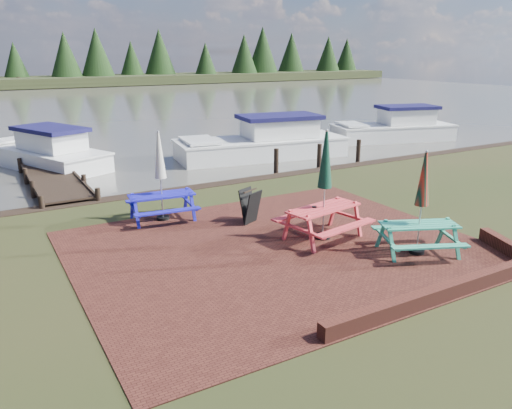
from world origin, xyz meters
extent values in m
plane|color=black|center=(0.00, 0.00, 0.00)|extent=(120.00, 120.00, 0.00)
cube|color=#3A1812|center=(0.00, 1.00, 0.01)|extent=(9.00, 7.50, 0.02)
cube|color=#4C1E16|center=(1.50, -2.60, 0.15)|extent=(6.00, 0.22, 0.30)
cube|color=#4C1E16|center=(4.30, -1.80, 0.15)|extent=(0.82, 1.77, 0.30)
cube|color=#4B4740|center=(0.00, 37.00, 0.00)|extent=(120.00, 60.00, 0.02)
cube|color=black|center=(0.00, 66.00, 0.50)|extent=(120.00, 10.00, 1.20)
cube|color=teal|center=(2.54, -0.79, 0.69)|extent=(1.80, 1.28, 0.04)
cube|color=teal|center=(2.28, -1.37, 0.42)|extent=(1.62, 0.88, 0.04)
cube|color=teal|center=(2.79, -0.21, 0.42)|extent=(1.62, 0.88, 0.04)
cube|color=teal|center=(1.87, -0.49, 0.34)|extent=(0.66, 1.36, 0.69)
cube|color=teal|center=(3.20, -1.08, 0.34)|extent=(0.66, 1.36, 0.69)
cylinder|color=black|center=(2.54, -0.79, 0.05)|extent=(0.34, 0.34, 0.09)
cylinder|color=#B2B2B7|center=(2.54, -0.79, 1.17)|extent=(0.03, 0.03, 2.33)
cone|color=#B6291A|center=(2.54, -0.79, 1.72)|extent=(0.30, 0.30, 1.17)
cube|color=#D9373D|center=(1.28, 1.02, 0.78)|extent=(2.00, 1.06, 0.04)
cube|color=#D9373D|center=(1.40, 0.32, 0.47)|extent=(1.91, 0.59, 0.04)
cube|color=#D9373D|center=(1.15, 1.73, 0.47)|extent=(1.91, 0.59, 0.04)
cube|color=#D9373D|center=(0.47, 0.88, 0.39)|extent=(0.37, 1.63, 0.78)
cube|color=#D9373D|center=(2.08, 1.17, 0.39)|extent=(0.37, 1.63, 0.78)
cylinder|color=black|center=(1.28, 1.02, 0.05)|extent=(0.38, 0.38, 0.11)
cylinder|color=#B2B2B7|center=(1.28, 1.02, 1.32)|extent=(0.04, 0.04, 2.63)
cone|color=#0E3323|center=(1.28, 1.02, 1.95)|extent=(0.34, 0.34, 1.32)
cube|color=#1A17B0|center=(-1.61, 4.30, 0.71)|extent=(1.78, 0.87, 0.04)
cube|color=#1A17B0|center=(-1.68, 3.66, 0.43)|extent=(1.73, 0.43, 0.04)
cube|color=#1A17B0|center=(-1.53, 4.94, 0.43)|extent=(1.73, 0.43, 0.04)
cube|color=#1A17B0|center=(-2.34, 4.39, 0.35)|extent=(0.26, 1.49, 0.71)
cube|color=#1A17B0|center=(-0.87, 4.21, 0.35)|extent=(0.26, 1.49, 0.71)
cylinder|color=black|center=(-1.61, 4.30, 0.05)|extent=(0.34, 0.34, 0.10)
cylinder|color=#B2B2B7|center=(-1.61, 4.30, 1.19)|extent=(0.03, 0.03, 2.38)
cone|color=beige|center=(-1.61, 4.30, 1.76)|extent=(0.30, 0.30, 1.19)
cube|color=black|center=(0.33, 2.78, 0.45)|extent=(0.59, 0.44, 0.89)
cube|color=black|center=(0.33, 3.08, 0.45)|extent=(0.59, 0.44, 0.89)
cube|color=black|center=(0.33, 2.93, 0.88)|extent=(0.51, 0.28, 0.03)
cube|color=black|center=(-3.50, 11.50, 0.12)|extent=(1.60, 9.00, 0.06)
cube|color=black|center=(-4.25, 11.50, 0.17)|extent=(0.08, 9.00, 0.08)
cube|color=black|center=(-2.75, 11.50, 0.17)|extent=(0.08, 9.00, 0.08)
cylinder|color=black|center=(-4.30, 7.00, -0.10)|extent=(0.16, 0.16, 1.00)
cylinder|color=black|center=(-2.70, 7.00, -0.10)|extent=(0.16, 0.16, 1.00)
cube|color=silver|center=(-3.36, 13.77, 0.10)|extent=(4.53, 6.67, 0.90)
cube|color=silver|center=(-3.36, 13.77, 0.57)|extent=(4.63, 6.80, 0.07)
cube|color=silver|center=(-3.05, 13.07, 1.01)|extent=(2.50, 3.06, 0.77)
cube|color=#12103B|center=(-3.05, 13.07, 1.44)|extent=(2.81, 3.48, 0.16)
cube|color=silver|center=(-4.32, 15.97, 0.69)|extent=(2.15, 1.79, 0.09)
cube|color=silver|center=(5.35, 10.93, 0.13)|extent=(7.69, 3.60, 0.99)
cube|color=silver|center=(5.35, 10.93, 0.64)|extent=(7.84, 3.68, 0.08)
cube|color=silver|center=(6.23, 10.80, 1.11)|extent=(3.34, 2.28, 0.84)
cube|color=#12103B|center=(6.23, 10.80, 1.59)|extent=(3.81, 2.54, 0.18)
cube|color=silver|center=(2.57, 11.33, 0.77)|extent=(1.63, 2.35, 0.10)
cube|color=silver|center=(13.75, 11.37, 0.12)|extent=(6.64, 3.84, 0.97)
cube|color=silver|center=(13.75, 11.37, 0.62)|extent=(6.77, 3.92, 0.08)
cube|color=silver|center=(14.47, 11.17, 1.08)|extent=(2.97, 2.25, 0.82)
cube|color=#12103B|center=(14.47, 11.17, 1.55)|extent=(3.38, 2.53, 0.17)
cube|color=silver|center=(11.45, 12.02, 0.75)|extent=(1.60, 2.12, 0.10)
camera|label=1|loc=(-5.77, -8.01, 4.35)|focal=35.00mm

